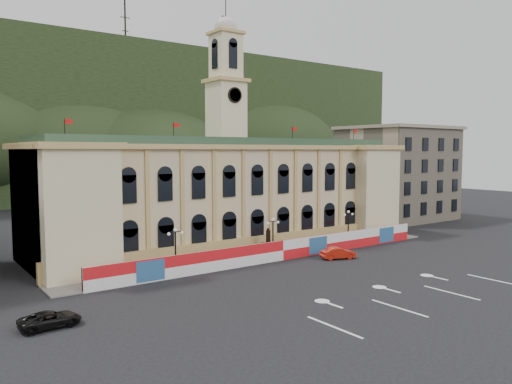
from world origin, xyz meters
TOP-DOWN VIEW (x-y plane):
  - ground at (0.00, 0.00)m, footprint 260.00×260.00m
  - lane_markings at (0.00, -5.00)m, footprint 26.00×10.00m
  - hill_ridge at (0.03, 121.99)m, footprint 230.00×80.00m
  - city_hall at (0.00, 27.63)m, footprint 56.20×17.60m
  - side_building_right at (43.00, 30.93)m, footprint 21.00×17.00m
  - hoarding_fence at (0.06, 15.07)m, footprint 50.00×0.44m
  - pavement at (0.00, 17.75)m, footprint 56.00×5.50m
  - statue at (0.00, 18.00)m, footprint 1.40×1.40m
  - lamp_left at (-14.00, 17.00)m, footprint 1.96×0.44m
  - lamp_center at (0.00, 17.00)m, footprint 1.96×0.44m
  - lamp_right at (14.00, 17.00)m, footprint 1.96×0.44m
  - red_sedan at (6.18, 11.37)m, footprint 4.51×5.54m
  - black_suv at (-30.00, 7.07)m, footprint 2.50×4.85m

SIDE VIEW (x-z plane):
  - ground at x=0.00m, z-range 0.00..0.00m
  - lane_markings at x=0.00m, z-range -0.01..0.01m
  - pavement at x=0.00m, z-range 0.00..0.16m
  - black_suv at x=-30.00m, z-range 0.00..1.31m
  - red_sedan at x=6.18m, z-range 0.00..1.49m
  - statue at x=0.00m, z-range -0.67..3.05m
  - hoarding_fence at x=0.06m, z-range 0.00..2.50m
  - lamp_left at x=-14.00m, z-range 0.50..5.65m
  - lamp_center at x=0.00m, z-range 0.50..5.65m
  - lamp_right at x=14.00m, z-range 0.50..5.65m
  - city_hall at x=0.00m, z-range -10.70..26.40m
  - side_building_right at x=43.00m, z-range 0.03..18.63m
  - hill_ridge at x=0.03m, z-range -12.52..51.48m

